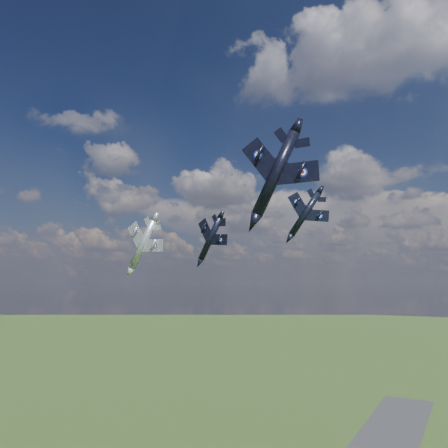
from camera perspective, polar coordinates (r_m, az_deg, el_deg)
The scene contains 4 objects.
jet_lead_navy at distance 86.89m, azimuth -1.78°, elevation -1.90°, with size 9.28×12.94×2.68m, color black, non-canonical shape.
jet_right_navy at distance 47.79m, azimuth 6.77°, elevation 6.58°, with size 9.67×13.48×2.79m, color black, non-canonical shape.
jet_high_navy at distance 81.07m, azimuth 10.54°, elevation 1.32°, with size 8.98×12.53×2.59m, color black, non-canonical shape.
jet_left_silver at distance 96.67m, azimuth -10.58°, elevation -2.64°, with size 11.55×16.10×3.33m, color #A7AAB2, non-canonical shape.
Camera 1 is at (38.17, -54.74, 71.36)m, focal length 35.00 mm.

